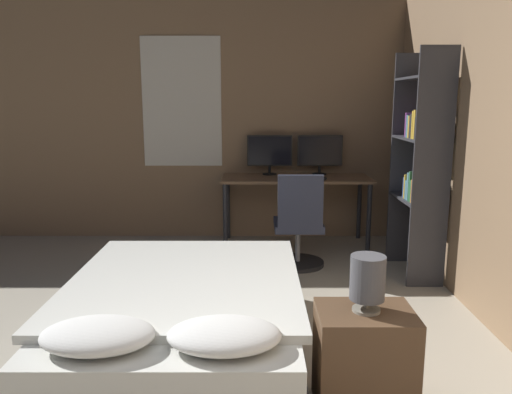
{
  "coord_description": "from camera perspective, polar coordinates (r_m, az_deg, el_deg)",
  "views": [
    {
      "loc": [
        0.12,
        -1.57,
        1.61
      ],
      "look_at": [
        0.12,
        2.83,
        0.75
      ],
      "focal_mm": 35.0,
      "sensor_mm": 36.0,
      "label": 1
    }
  ],
  "objects": [
    {
      "name": "wall_back",
      "position": [
        5.84,
        -1.24,
        8.53
      ],
      "size": [
        12.0,
        0.08,
        2.7
      ],
      "color": "#8E7051",
      "rests_on": "ground_plane"
    },
    {
      "name": "bed",
      "position": [
        3.26,
        -8.18,
        -13.75
      ],
      "size": [
        1.46,
        1.97,
        0.57
      ],
      "color": "#2D2D33",
      "rests_on": "ground_plane"
    },
    {
      "name": "nightstand",
      "position": [
        2.78,
        12.3,
        -17.84
      ],
      "size": [
        0.49,
        0.37,
        0.55
      ],
      "color": "brown",
      "rests_on": "ground_plane"
    },
    {
      "name": "bedside_lamp",
      "position": [
        2.6,
        12.71,
        -9.14
      ],
      "size": [
        0.18,
        0.18,
        0.29
      ],
      "color": "gray",
      "rests_on": "nightstand"
    },
    {
      "name": "desk",
      "position": [
        5.55,
        4.64,
        1.34
      ],
      "size": [
        1.64,
        0.61,
        0.77
      ],
      "color": "#846042",
      "rests_on": "ground_plane"
    },
    {
      "name": "monitor_left",
      "position": [
        5.69,
        1.66,
        5.14
      ],
      "size": [
        0.51,
        0.16,
        0.45
      ],
      "color": "black",
      "rests_on": "desk"
    },
    {
      "name": "monitor_right",
      "position": [
        5.73,
        7.4,
        5.1
      ],
      "size": [
        0.51,
        0.16,
        0.45
      ],
      "color": "black",
      "rests_on": "desk"
    },
    {
      "name": "keyboard",
      "position": [
        5.34,
        4.83,
        2.03
      ],
      "size": [
        0.38,
        0.13,
        0.02
      ],
      "color": "black",
      "rests_on": "desk"
    },
    {
      "name": "computer_mouse",
      "position": [
        5.37,
        7.84,
        2.12
      ],
      "size": [
        0.07,
        0.05,
        0.04
      ],
      "color": "black",
      "rests_on": "desk"
    },
    {
      "name": "office_chair",
      "position": [
        4.85,
        4.97,
        -3.82
      ],
      "size": [
        0.52,
        0.52,
        0.93
      ],
      "color": "black",
      "rests_on": "ground_plane"
    },
    {
      "name": "bookshelf",
      "position": [
        4.7,
        18.49,
        4.43
      ],
      "size": [
        0.32,
        0.73,
        2.04
      ],
      "color": "#333338",
      "rests_on": "ground_plane"
    }
  ]
}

